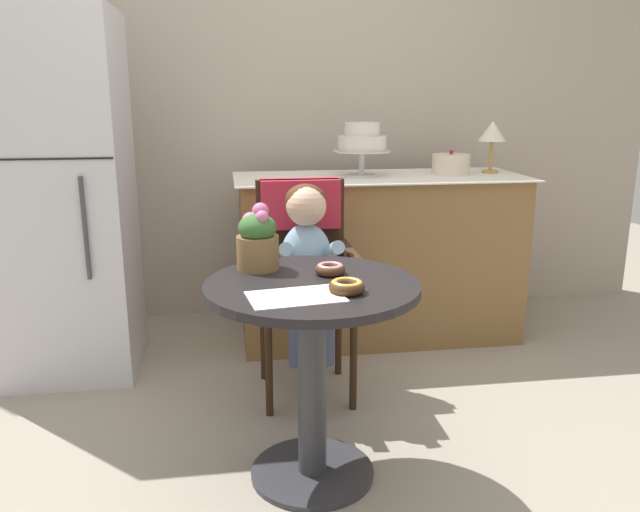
{
  "coord_description": "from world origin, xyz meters",
  "views": [
    {
      "loc": [
        -0.27,
        -1.98,
        1.32
      ],
      "look_at": [
        0.05,
        0.15,
        0.77
      ],
      "focal_mm": 35.36,
      "sensor_mm": 36.0,
      "label": 1
    }
  ],
  "objects_px": {
    "donut_mid": "(330,269)",
    "flower_vase": "(258,239)",
    "donut_front": "(347,286)",
    "round_layer_cake": "(451,164)",
    "seated_child": "(307,252)",
    "refrigerator": "(58,198)",
    "cafe_table": "(312,342)",
    "table_lamp": "(492,133)",
    "wicker_chair": "(303,252)",
    "tiered_cake_stand": "(362,141)"
  },
  "relations": [
    {
      "from": "seated_child",
      "to": "round_layer_cake",
      "type": "bearing_deg",
      "value": 39.64
    },
    {
      "from": "donut_mid",
      "to": "round_layer_cake",
      "type": "xyz_separation_m",
      "value": [
        0.87,
        1.22,
        0.21
      ]
    },
    {
      "from": "refrigerator",
      "to": "table_lamp",
      "type": "bearing_deg",
      "value": 6.09
    },
    {
      "from": "seated_child",
      "to": "flower_vase",
      "type": "distance_m",
      "value": 0.47
    },
    {
      "from": "round_layer_cake",
      "to": "flower_vase",
      "type": "bearing_deg",
      "value": -134.8
    },
    {
      "from": "wicker_chair",
      "to": "refrigerator",
      "type": "bearing_deg",
      "value": 158.56
    },
    {
      "from": "flower_vase",
      "to": "wicker_chair",
      "type": "bearing_deg",
      "value": 67.33
    },
    {
      "from": "donut_mid",
      "to": "flower_vase",
      "type": "xyz_separation_m",
      "value": [
        -0.24,
        0.11,
        0.09
      ]
    },
    {
      "from": "wicker_chair",
      "to": "donut_mid",
      "type": "relative_size",
      "value": 9.02
    },
    {
      "from": "donut_mid",
      "to": "tiered_cake_stand",
      "type": "relative_size",
      "value": 0.35
    },
    {
      "from": "wicker_chair",
      "to": "table_lamp",
      "type": "height_order",
      "value": "table_lamp"
    },
    {
      "from": "donut_mid",
      "to": "tiered_cake_stand",
      "type": "bearing_deg",
      "value": 73.05
    },
    {
      "from": "cafe_table",
      "to": "table_lamp",
      "type": "height_order",
      "value": "table_lamp"
    },
    {
      "from": "wicker_chair",
      "to": "donut_mid",
      "type": "bearing_deg",
      "value": -91.79
    },
    {
      "from": "round_layer_cake",
      "to": "cafe_table",
      "type": "bearing_deg",
      "value": -125.76
    },
    {
      "from": "donut_mid",
      "to": "flower_vase",
      "type": "relative_size",
      "value": 0.45
    },
    {
      "from": "table_lamp",
      "to": "refrigerator",
      "type": "height_order",
      "value": "refrigerator"
    },
    {
      "from": "wicker_chair",
      "to": "tiered_cake_stand",
      "type": "distance_m",
      "value": 0.82
    },
    {
      "from": "donut_mid",
      "to": "refrigerator",
      "type": "height_order",
      "value": "refrigerator"
    },
    {
      "from": "wicker_chair",
      "to": "flower_vase",
      "type": "height_order",
      "value": "same"
    },
    {
      "from": "seated_child",
      "to": "wicker_chair",
      "type": "bearing_deg",
      "value": 90.0
    },
    {
      "from": "table_lamp",
      "to": "wicker_chair",
      "type": "bearing_deg",
      "value": -151.68
    },
    {
      "from": "wicker_chair",
      "to": "refrigerator",
      "type": "height_order",
      "value": "refrigerator"
    },
    {
      "from": "table_lamp",
      "to": "donut_mid",
      "type": "bearing_deg",
      "value": -131.42
    },
    {
      "from": "donut_mid",
      "to": "table_lamp",
      "type": "relative_size",
      "value": 0.37
    },
    {
      "from": "seated_child",
      "to": "refrigerator",
      "type": "relative_size",
      "value": 0.43
    },
    {
      "from": "flower_vase",
      "to": "tiered_cake_stand",
      "type": "distance_m",
      "value": 1.29
    },
    {
      "from": "donut_front",
      "to": "table_lamp",
      "type": "bearing_deg",
      "value": 53.4
    },
    {
      "from": "flower_vase",
      "to": "round_layer_cake",
      "type": "height_order",
      "value": "round_layer_cake"
    },
    {
      "from": "donut_mid",
      "to": "seated_child",
      "type": "bearing_deg",
      "value": 91.82
    },
    {
      "from": "donut_front",
      "to": "round_layer_cake",
      "type": "xyz_separation_m",
      "value": [
        0.85,
        1.44,
        0.21
      ]
    },
    {
      "from": "donut_front",
      "to": "round_layer_cake",
      "type": "relative_size",
      "value": 0.57
    },
    {
      "from": "tiered_cake_stand",
      "to": "table_lamp",
      "type": "relative_size",
      "value": 1.05
    },
    {
      "from": "round_layer_cake",
      "to": "tiered_cake_stand",
      "type": "bearing_deg",
      "value": -178.9
    },
    {
      "from": "wicker_chair",
      "to": "flower_vase",
      "type": "bearing_deg",
      "value": -115.84
    },
    {
      "from": "refrigerator",
      "to": "tiered_cake_stand",
      "type": "bearing_deg",
      "value": 7.62
    },
    {
      "from": "tiered_cake_stand",
      "to": "refrigerator",
      "type": "distance_m",
      "value": 1.53
    },
    {
      "from": "tiered_cake_stand",
      "to": "seated_child",
      "type": "bearing_deg",
      "value": -118.12
    },
    {
      "from": "donut_mid",
      "to": "cafe_table",
      "type": "bearing_deg",
      "value": -131.63
    },
    {
      "from": "seated_child",
      "to": "round_layer_cake",
      "type": "relative_size",
      "value": 3.55
    },
    {
      "from": "wicker_chair",
      "to": "seated_child",
      "type": "height_order",
      "value": "seated_child"
    },
    {
      "from": "cafe_table",
      "to": "donut_front",
      "type": "bearing_deg",
      "value": -53.77
    },
    {
      "from": "cafe_table",
      "to": "flower_vase",
      "type": "height_order",
      "value": "flower_vase"
    },
    {
      "from": "table_lamp",
      "to": "refrigerator",
      "type": "xyz_separation_m",
      "value": [
        -2.23,
        -0.24,
        -0.27
      ]
    },
    {
      "from": "wicker_chair",
      "to": "seated_child",
      "type": "bearing_deg",
      "value": -93.18
    },
    {
      "from": "cafe_table",
      "to": "round_layer_cake",
      "type": "height_order",
      "value": "round_layer_cake"
    },
    {
      "from": "donut_front",
      "to": "table_lamp",
      "type": "xyz_separation_m",
      "value": [
        1.09,
        1.46,
        0.37
      ]
    },
    {
      "from": "refrigerator",
      "to": "wicker_chair",
      "type": "bearing_deg",
      "value": -18.26
    },
    {
      "from": "cafe_table",
      "to": "table_lamp",
      "type": "relative_size",
      "value": 2.53
    },
    {
      "from": "donut_front",
      "to": "table_lamp",
      "type": "relative_size",
      "value": 0.41
    }
  ]
}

